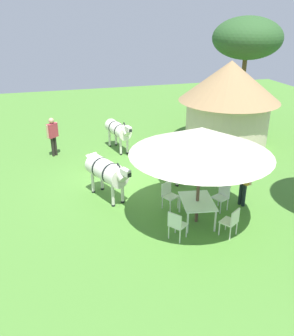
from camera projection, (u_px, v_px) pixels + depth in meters
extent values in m
plane|color=#4B8131|center=(126.00, 181.00, 14.02)|extent=(36.00, 36.00, 0.00)
cylinder|color=beige|center=(227.00, 122.00, 17.72)|extent=(3.98, 3.98, 2.09)
cone|color=#9C7B52|center=(230.00, 81.00, 16.92)|extent=(4.82, 4.82, 1.87)
cylinder|color=brown|center=(198.00, 189.00, 10.90)|extent=(0.10, 0.10, 2.29)
cone|color=beige|center=(201.00, 141.00, 10.28)|extent=(4.19, 4.19, 0.80)
cube|color=silver|center=(197.00, 201.00, 11.07)|extent=(1.47, 1.16, 0.04)
cylinder|color=silver|center=(205.00, 201.00, 11.81)|extent=(0.06, 0.06, 0.70)
cylinder|color=silver|center=(215.00, 221.00, 10.71)|extent=(0.06, 0.06, 0.70)
cylinder|color=silver|center=(180.00, 203.00, 11.73)|extent=(0.06, 0.06, 0.70)
cylinder|color=silver|center=(188.00, 223.00, 10.63)|extent=(0.06, 0.06, 0.70)
cube|color=white|center=(170.00, 196.00, 11.92)|extent=(0.58, 0.59, 0.04)
cube|color=white|center=(166.00, 189.00, 11.95)|extent=(0.24, 0.41, 0.45)
cylinder|color=white|center=(178.00, 202.00, 12.01)|extent=(0.04, 0.04, 0.45)
cylinder|color=white|center=(170.00, 206.00, 11.77)|extent=(0.04, 0.04, 0.45)
cylinder|color=white|center=(170.00, 199.00, 12.25)|extent=(0.04, 0.04, 0.45)
cylinder|color=white|center=(162.00, 202.00, 12.00)|extent=(0.04, 0.04, 0.45)
cube|color=silver|center=(178.00, 225.00, 10.36)|extent=(0.61, 0.60, 0.04)
cube|color=silver|center=(175.00, 221.00, 10.13)|extent=(0.37, 0.30, 0.45)
cylinder|color=silver|center=(175.00, 226.00, 10.69)|extent=(0.04, 0.04, 0.45)
cylinder|color=silver|center=(186.00, 231.00, 10.48)|extent=(0.04, 0.04, 0.45)
cylinder|color=silver|center=(169.00, 232.00, 10.42)|extent=(0.04, 0.04, 0.45)
cylinder|color=silver|center=(180.00, 236.00, 10.22)|extent=(0.04, 0.04, 0.45)
cube|color=silver|center=(229.00, 222.00, 10.51)|extent=(0.59, 0.60, 0.04)
cube|color=silver|center=(235.00, 217.00, 10.30)|extent=(0.27, 0.39, 0.45)
cylinder|color=silver|center=(219.00, 229.00, 10.58)|extent=(0.04, 0.04, 0.45)
cylinder|color=silver|center=(226.00, 223.00, 10.84)|extent=(0.04, 0.04, 0.45)
cylinder|color=silver|center=(230.00, 233.00, 10.36)|extent=(0.04, 0.04, 0.45)
cylinder|color=silver|center=(237.00, 228.00, 10.62)|extent=(0.04, 0.04, 0.45)
cube|color=silver|center=(220.00, 198.00, 11.84)|extent=(0.57, 0.56, 0.04)
cube|color=silver|center=(224.00, 190.00, 11.86)|extent=(0.42, 0.22, 0.45)
cylinder|color=silver|center=(221.00, 208.00, 11.69)|extent=(0.04, 0.04, 0.45)
cylinder|color=silver|center=(212.00, 203.00, 11.96)|extent=(0.04, 0.04, 0.45)
cylinder|color=silver|center=(228.00, 204.00, 11.90)|extent=(0.04, 0.04, 0.45)
cylinder|color=silver|center=(219.00, 200.00, 12.17)|extent=(0.04, 0.04, 0.45)
cylinder|color=black|center=(241.00, 193.00, 12.20)|extent=(0.12, 0.12, 0.83)
cylinder|color=black|center=(244.00, 195.00, 12.09)|extent=(0.12, 0.12, 0.83)
cube|color=gold|center=(245.00, 175.00, 11.85)|extent=(0.50, 0.36, 0.59)
cylinder|color=tan|center=(239.00, 172.00, 12.03)|extent=(0.09, 0.09, 0.56)
cylinder|color=tan|center=(251.00, 177.00, 11.66)|extent=(0.09, 0.09, 0.56)
sphere|color=tan|center=(246.00, 163.00, 11.68)|extent=(0.23, 0.23, 0.23)
cylinder|color=black|center=(55.00, 146.00, 16.32)|extent=(0.13, 0.13, 0.89)
cylinder|color=black|center=(53.00, 147.00, 16.20)|extent=(0.13, 0.13, 0.89)
cube|color=#AA3441|center=(52.00, 130.00, 15.95)|extent=(0.48, 0.51, 0.63)
cylinder|color=tan|center=(57.00, 129.00, 16.15)|extent=(0.09, 0.09, 0.59)
cylinder|color=tan|center=(48.00, 132.00, 15.74)|extent=(0.09, 0.09, 0.59)
sphere|color=tan|center=(51.00, 121.00, 15.77)|extent=(0.24, 0.24, 0.24)
cube|color=#D6533D|center=(99.00, 167.00, 14.73)|extent=(0.74, 0.72, 0.03)
cube|color=silver|center=(94.00, 159.00, 14.80)|extent=(0.68, 0.69, 0.40)
cube|color=silver|center=(103.00, 167.00, 14.98)|extent=(0.55, 0.33, 0.22)
cube|color=silver|center=(93.00, 171.00, 14.64)|extent=(0.55, 0.33, 0.22)
cylinder|color=silver|center=(106.00, 171.00, 12.39)|extent=(1.83, 1.33, 0.72)
cylinder|color=black|center=(101.00, 168.00, 12.63)|extent=(0.37, 0.70, 0.73)
cylinder|color=black|center=(111.00, 174.00, 12.18)|extent=(0.37, 0.70, 0.73)
cylinder|color=silver|center=(120.00, 174.00, 11.72)|extent=(0.64, 0.52, 0.52)
cube|color=silver|center=(125.00, 172.00, 11.46)|extent=(0.44, 0.32, 0.20)
cube|color=black|center=(129.00, 175.00, 11.34)|extent=(0.16, 0.16, 0.12)
cube|color=black|center=(120.00, 168.00, 11.64)|extent=(0.35, 0.18, 0.28)
cylinder|color=silver|center=(122.00, 192.00, 12.32)|extent=(0.11, 0.11, 0.77)
cylinder|color=black|center=(123.00, 201.00, 12.46)|extent=(0.13, 0.13, 0.06)
cylinder|color=silver|center=(113.00, 196.00, 12.09)|extent=(0.11, 0.11, 0.77)
cylinder|color=black|center=(113.00, 205.00, 12.23)|extent=(0.13, 0.13, 0.06)
cylinder|color=silver|center=(102.00, 180.00, 13.22)|extent=(0.11, 0.11, 0.77)
cylinder|color=black|center=(103.00, 188.00, 13.36)|extent=(0.13, 0.13, 0.06)
cylinder|color=silver|center=(93.00, 183.00, 12.99)|extent=(0.11, 0.11, 0.77)
cylinder|color=black|center=(93.00, 192.00, 13.14)|extent=(0.13, 0.13, 0.06)
cylinder|color=black|center=(93.00, 165.00, 13.06)|extent=(0.24, 0.14, 0.53)
cylinder|color=silver|center=(118.00, 129.00, 16.70)|extent=(1.75, 0.97, 0.61)
cylinder|color=black|center=(115.00, 127.00, 16.97)|extent=(0.22, 0.62, 0.62)
cylinder|color=black|center=(121.00, 131.00, 16.46)|extent=(0.22, 0.62, 0.62)
cylinder|color=silver|center=(126.00, 130.00, 15.97)|extent=(0.57, 0.39, 0.48)
cube|color=silver|center=(128.00, 129.00, 15.68)|extent=(0.43, 0.27, 0.20)
cube|color=black|center=(130.00, 130.00, 15.55)|extent=(0.14, 0.14, 0.12)
cube|color=black|center=(125.00, 126.00, 15.88)|extent=(0.37, 0.12, 0.28)
cylinder|color=silver|center=(127.00, 145.00, 16.52)|extent=(0.11, 0.11, 0.79)
cylinder|color=black|center=(128.00, 153.00, 16.67)|extent=(0.13, 0.13, 0.06)
cylinder|color=silver|center=(121.00, 147.00, 16.38)|extent=(0.11, 0.11, 0.79)
cylinder|color=black|center=(121.00, 154.00, 16.52)|extent=(0.13, 0.13, 0.06)
cylinder|color=silver|center=(116.00, 138.00, 17.53)|extent=(0.11, 0.11, 0.79)
cylinder|color=black|center=(116.00, 145.00, 17.68)|extent=(0.13, 0.13, 0.06)
cylinder|color=silver|center=(110.00, 139.00, 17.38)|extent=(0.11, 0.11, 0.79)
cylinder|color=black|center=(110.00, 146.00, 17.53)|extent=(0.13, 0.13, 0.06)
cylinder|color=black|center=(110.00, 126.00, 17.44)|extent=(0.24, 0.10, 0.53)
cylinder|color=silver|center=(169.00, 156.00, 13.66)|extent=(1.45, 0.72, 0.69)
cylinder|color=black|center=(166.00, 153.00, 13.91)|extent=(0.10, 0.70, 0.70)
cylinder|color=black|center=(171.00, 158.00, 13.43)|extent=(0.10, 0.70, 0.70)
cylinder|color=silver|center=(175.00, 159.00, 12.95)|extent=(0.55, 0.32, 0.51)
cube|color=silver|center=(177.00, 157.00, 12.63)|extent=(0.40, 0.19, 0.20)
cube|color=black|center=(179.00, 160.00, 12.49)|extent=(0.12, 0.12, 0.12)
cube|color=black|center=(175.00, 153.00, 12.87)|extent=(0.37, 0.05, 0.28)
cylinder|color=silver|center=(177.00, 177.00, 13.48)|extent=(0.11, 0.11, 0.77)
cylinder|color=black|center=(177.00, 185.00, 13.62)|extent=(0.13, 0.13, 0.06)
cylinder|color=silver|center=(168.00, 178.00, 13.39)|extent=(0.11, 0.11, 0.77)
cylinder|color=black|center=(168.00, 186.00, 13.53)|extent=(0.13, 0.13, 0.06)
cylinder|color=silver|center=(169.00, 165.00, 14.44)|extent=(0.11, 0.11, 0.77)
cylinder|color=black|center=(168.00, 173.00, 14.59)|extent=(0.13, 0.13, 0.06)
cylinder|color=silver|center=(160.00, 166.00, 14.36)|extent=(0.11, 0.11, 0.77)
cylinder|color=black|center=(159.00, 174.00, 14.50)|extent=(0.13, 0.13, 0.06)
cylinder|color=black|center=(163.00, 151.00, 14.38)|extent=(0.24, 0.06, 0.53)
cylinder|color=brown|center=(242.00, 90.00, 20.94)|extent=(0.26, 0.26, 3.61)
ellipsoid|color=#2C5527|center=(247.00, 38.00, 19.78)|extent=(3.84, 3.84, 2.30)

